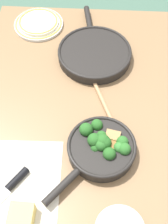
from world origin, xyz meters
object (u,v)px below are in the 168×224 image
Objects in this scene: cheese_block at (21,217)px; dinner_plate_stack at (39,23)px; skillet_broccoli at (102,147)px; grater_knife at (9,188)px; skillet_eggs at (94,53)px; wooden_spoon at (96,86)px.

cheese_block is 0.85m from dinner_plate_stack.
skillet_broccoli is 0.32m from grater_knife.
dinner_plate_stack is at bearing 45.08° from skillet_eggs.
skillet_broccoli is 0.72× the size of skillet_eggs.
wooden_spoon is 0.49m from grater_knife.
dinner_plate_stack is (-0.34, -0.27, 0.01)m from wooden_spoon.
dinner_plate_stack reaches higher than grater_knife.
skillet_broccoli reaches higher than wooden_spoon.
wooden_spoon is 4.50× the size of cheese_block.
skillet_eggs is at bearing -134.94° from skillet_broccoli.
skillet_eggs is 0.31m from dinner_plate_stack.
skillet_broccoli reaches higher than grater_knife.
grater_knife is at bearing 147.84° from skillet_eggs.
dinner_plate_stack is (-0.76, -0.01, 0.00)m from grater_knife.
grater_knife is 0.11m from cheese_block.
wooden_spoon is (-0.27, -0.03, -0.02)m from skillet_broccoli.
skillet_eggs is 1.26× the size of wooden_spoon.
dinner_plate_stack reaches higher than wooden_spoon.
skillet_broccoli is at bearing 153.01° from grater_knife.
wooden_spoon is (0.16, 0.01, -0.01)m from skillet_eggs.
dinner_plate_stack is (-0.85, -0.07, -0.01)m from cheese_block.
skillet_eggs is (-0.43, -0.04, -0.01)m from skillet_broccoli.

